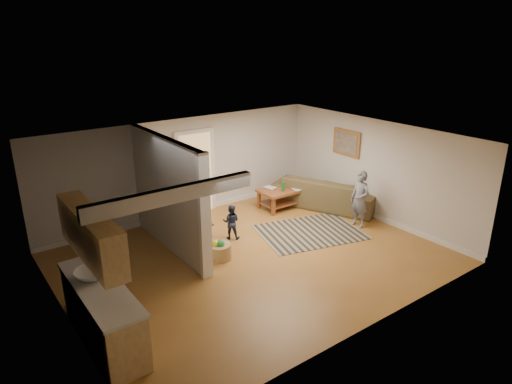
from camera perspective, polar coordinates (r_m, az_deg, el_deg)
ground at (r=9.70m, az=-0.25°, el=-8.21°), size 7.50×7.50×0.00m
room_shell at (r=8.91m, az=-7.43°, el=-0.72°), size 7.54×6.02×2.52m
area_rug at (r=10.92m, az=6.75°, el=-4.97°), size 2.73×2.28×0.01m
sofa at (r=12.54m, az=8.59°, el=-1.74°), size 2.14×2.97×0.81m
coffee_table at (r=12.24m, az=3.56°, el=-0.03°), size 1.36×0.82×0.80m
tv_console at (r=10.03m, az=-7.84°, el=-3.60°), size 0.46×1.08×0.91m
speaker_left at (r=9.51m, az=-7.61°, el=-5.43°), size 0.14×0.14×1.06m
speaker_right at (r=11.18m, az=-12.66°, el=-1.66°), size 0.14×0.14×1.12m
toy_basket at (r=9.62m, az=-4.60°, el=-7.29°), size 0.50×0.50×0.45m
child at (r=11.44m, az=12.58°, el=-4.19°), size 0.34×0.51×1.40m
toddler at (r=10.57m, az=-3.09°, el=-5.75°), size 0.50×0.49×0.81m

